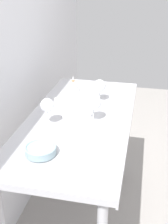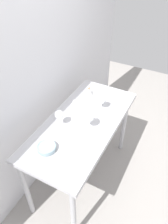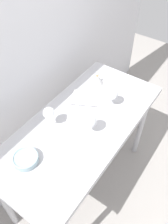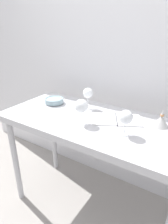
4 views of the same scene
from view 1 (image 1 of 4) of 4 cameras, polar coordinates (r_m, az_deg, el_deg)
ground_plane at (r=2.40m, az=-0.87°, el=-20.53°), size 6.00×6.00×0.00m
back_wall at (r=1.89m, az=-16.11°, el=11.37°), size 3.80×0.04×2.60m
steel_counter at (r=1.91m, az=-0.85°, el=-3.88°), size 1.40×0.65×0.90m
wine_glass_far_left at (r=1.72m, az=-7.22°, el=1.17°), size 0.08×0.08×0.17m
wine_glass_near_center at (r=1.75m, az=1.87°, el=1.73°), size 0.10×0.10×0.18m
wine_glass_near_right at (r=2.04m, az=3.07°, el=5.05°), size 0.09×0.09×0.17m
open_notebook at (r=2.00m, az=-2.29°, el=1.16°), size 0.41×0.34×0.01m
tasting_sheet_upper at (r=1.72m, az=-2.10°, el=-3.27°), size 0.28×0.30×0.00m
tasting_bowl at (r=1.50m, az=-8.50°, el=-7.37°), size 0.16×0.16×0.05m
decanter_funnel at (r=2.27m, az=-2.14°, el=5.17°), size 0.11×0.11×0.12m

